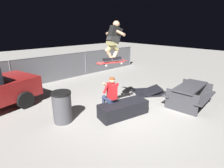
# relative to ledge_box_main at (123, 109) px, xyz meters

# --- Properties ---
(ground_plane) EXTENTS (40.00, 40.00, 0.00)m
(ground_plane) POSITION_rel_ledge_box_main_xyz_m (0.14, -0.14, -0.22)
(ground_plane) COLOR gray
(ledge_box_main) EXTENTS (1.71, 0.94, 0.45)m
(ledge_box_main) POSITION_rel_ledge_box_main_xyz_m (0.00, 0.00, 0.00)
(ledge_box_main) COLOR black
(ledge_box_main) RESTS_ON ground
(person_sitting_on_ledge) EXTENTS (0.59, 0.78, 1.28)m
(person_sitting_on_ledge) POSITION_rel_ledge_box_main_xyz_m (-0.19, 0.41, 0.48)
(person_sitting_on_ledge) COLOR #2D3856
(person_sitting_on_ledge) RESTS_ON ground
(skateboard) EXTENTS (1.04, 0.35, 0.13)m
(skateboard) POSITION_rel_ledge_box_main_xyz_m (-0.19, 0.32, 1.50)
(skateboard) COLOR #B72D2D
(skater_airborne) EXTENTS (0.63, 0.89, 1.12)m
(skater_airborne) POSITION_rel_ledge_box_main_xyz_m (-0.13, 0.31, 2.19)
(skater_airborne) COLOR black
(kicker_ramp) EXTENTS (1.32, 1.25, 0.40)m
(kicker_ramp) POSITION_rel_ledge_box_main_xyz_m (2.16, 0.56, -0.16)
(kicker_ramp) COLOR black
(kicker_ramp) RESTS_ON ground
(picnic_table_back) EXTENTS (1.81, 1.48, 0.75)m
(picnic_table_back) POSITION_rel_ledge_box_main_xyz_m (2.35, -1.09, 0.27)
(picnic_table_back) COLOR #38383D
(picnic_table_back) RESTS_ON ground
(trash_bin) EXTENTS (0.58, 0.58, 0.95)m
(trash_bin) POSITION_rel_ledge_box_main_xyz_m (-1.61, 0.99, 0.26)
(trash_bin) COLOR #47474C
(trash_bin) RESTS_ON ground
(fence_back) EXTENTS (12.05, 0.05, 1.37)m
(fence_back) POSITION_rel_ledge_box_main_xyz_m (0.14, 5.06, 0.51)
(fence_back) COLOR slate
(fence_back) RESTS_ON ground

